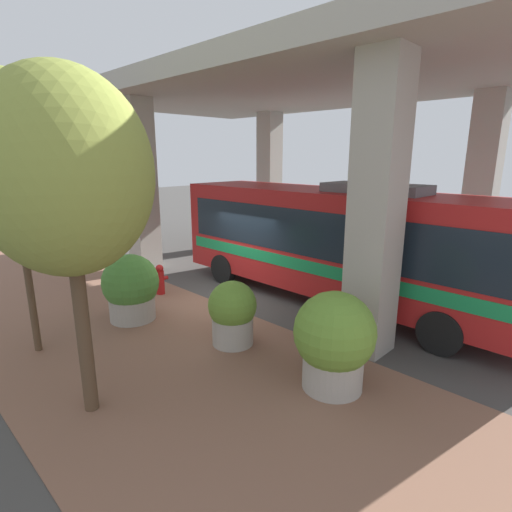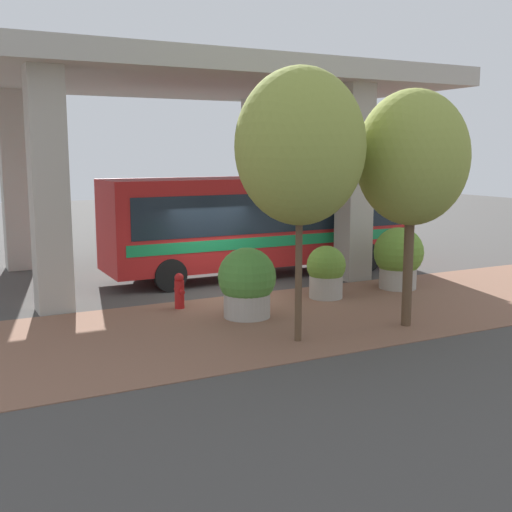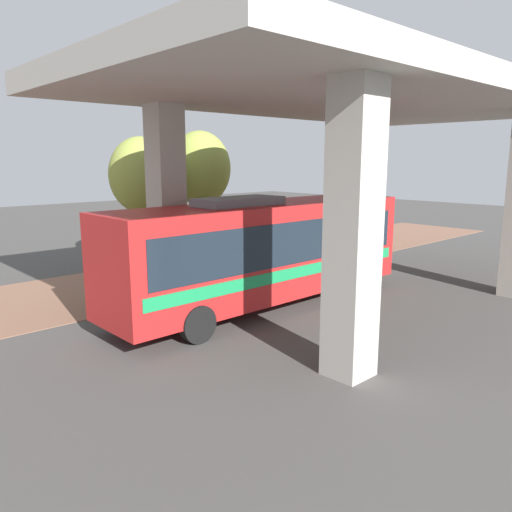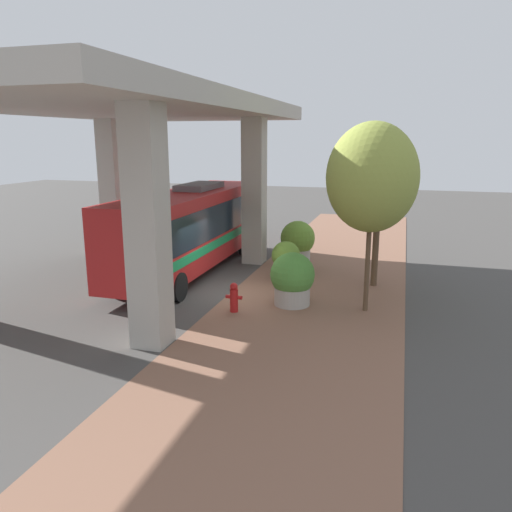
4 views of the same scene
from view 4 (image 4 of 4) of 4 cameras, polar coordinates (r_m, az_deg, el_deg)
ground_plane at (r=17.79m, az=-3.04°, el=-4.36°), size 80.00×80.00×0.00m
sidewalk_strip at (r=17.06m, az=6.54°, el=-5.17°), size 6.00×40.00×0.02m
overpass at (r=18.69m, az=-15.32°, el=14.63°), size 9.40×17.49×6.85m
bus at (r=20.54m, az=-7.50°, el=3.47°), size 2.59×10.72×3.54m
fire_hydrant at (r=15.83m, az=-2.53°, el=-4.75°), size 0.54×0.26×0.97m
planter_front at (r=19.42m, az=3.42°, el=-0.48°), size 1.11×1.11×1.52m
planter_middle at (r=21.94m, az=4.78°, el=1.64°), size 1.51×1.51×1.89m
planter_back at (r=16.41m, az=4.17°, el=-2.66°), size 1.47×1.47×1.78m
street_tree_near at (r=18.54m, az=13.93°, el=8.56°), size 2.60×2.60×5.57m
street_tree_far at (r=15.58m, az=13.12°, el=8.70°), size 2.77×2.77×5.90m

